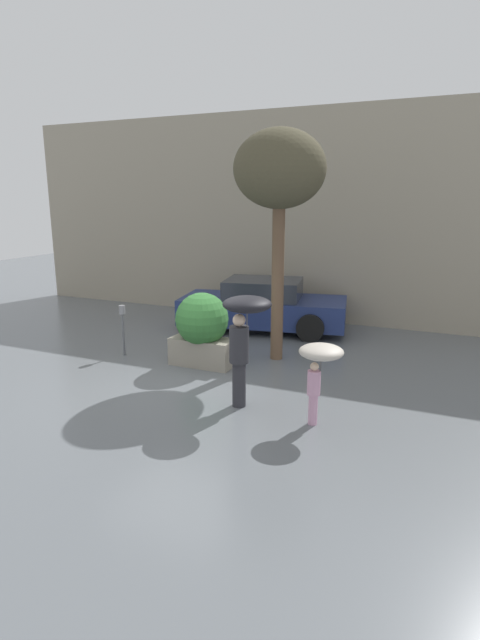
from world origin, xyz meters
TOP-DOWN VIEW (x-y plane):
  - ground_plane at (0.00, 0.00)m, footprint 40.00×40.00m
  - building_facade at (0.00, 6.50)m, footprint 18.00×0.30m
  - planter_box at (-0.21, 1.42)m, footprint 1.38×1.14m
  - person_adult at (1.50, -0.29)m, footprint 0.82×0.82m
  - person_child at (2.86, -0.45)m, footprint 0.70×0.70m
  - parked_car_near at (-0.11, 4.80)m, footprint 4.73×2.69m
  - street_tree at (1.10, 2.51)m, footprint 1.95×1.95m
  - parking_meter at (-2.21, 1.31)m, footprint 0.14×0.14m

SIDE VIEW (x-z plane):
  - ground_plane at x=0.00m, z-range 0.00..0.00m
  - parked_car_near at x=-0.11m, z-range -0.04..1.36m
  - planter_box at x=-0.21m, z-range 0.04..1.64m
  - parking_meter at x=-2.21m, z-range 0.26..1.44m
  - person_child at x=2.86m, z-range 0.41..1.75m
  - person_adult at x=1.50m, z-range 0.47..2.44m
  - building_facade at x=0.00m, z-range 0.00..6.00m
  - street_tree at x=1.10m, z-range 1.56..6.53m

